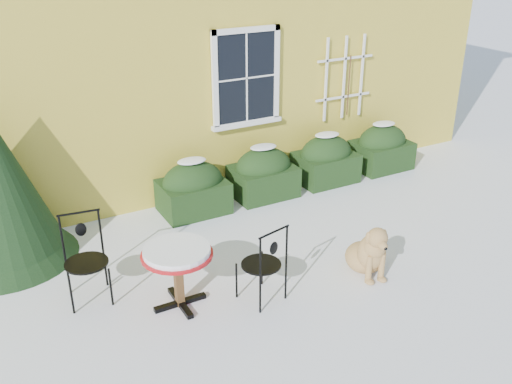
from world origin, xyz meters
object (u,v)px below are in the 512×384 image
dog (369,253)px  patio_chair_far (86,259)px  bistro_table (177,258)px  patio_chair_near (264,264)px

dog → patio_chair_far: bearing=170.7°
bistro_table → patio_chair_far: 1.16m
patio_chair_near → dog: size_ratio=1.23×
bistro_table → patio_chair_far: bearing=142.4°
bistro_table → patio_chair_near: 1.04m
bistro_table → patio_chair_far: size_ratio=0.78×
patio_chair_near → patio_chair_far: bearing=-44.0°
patio_chair_near → dog: patio_chair_near is taller
bistro_table → dog: bistro_table is taller
bistro_table → patio_chair_near: bearing=-22.5°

